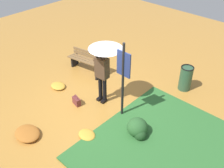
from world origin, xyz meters
TOP-DOWN VIEW (x-y plane):
  - ground_plane at (0.00, 0.00)m, footprint 18.00×18.00m
  - grass_verge at (3.06, -0.12)m, footprint 4.80×4.00m
  - person_with_umbrella at (-0.04, 0.27)m, footprint 0.96×0.96m
  - info_sign_post at (0.77, 0.16)m, footprint 0.44×0.07m
  - handbag at (-0.55, -0.43)m, footprint 0.32×0.20m
  - park_bench at (-1.73, 1.10)m, footprint 1.40×0.61m
  - trash_bin at (1.42, 2.52)m, footprint 0.42×0.42m
  - shrub_cluster at (1.60, -0.18)m, footprint 0.61×0.55m
  - leaf_pile_near_person at (0.65, -1.12)m, footprint 0.49×0.39m
  - leaf_pile_by_bench at (-1.68, -0.27)m, footprint 0.53×0.42m
  - leaf_pile_far_path at (-0.51, -2.17)m, footprint 0.74×0.59m

SIDE VIEW (x-z plane):
  - ground_plane at x=0.00m, z-range 0.00..0.00m
  - grass_verge at x=3.06m, z-range 0.00..0.05m
  - leaf_pile_near_person at x=0.65m, z-range 0.00..0.11m
  - leaf_pile_by_bench at x=-1.68m, z-range 0.00..0.12m
  - leaf_pile_far_path at x=-0.51m, z-range 0.00..0.16m
  - handbag at x=-0.55m, z-range -0.06..0.31m
  - shrub_cluster at x=1.60m, z-range -0.02..0.48m
  - park_bench at x=-1.73m, z-range 0.03..0.78m
  - trash_bin at x=1.42m, z-range 0.00..0.84m
  - info_sign_post at x=0.77m, z-range 0.29..2.59m
  - person_with_umbrella at x=-0.04m, z-range 0.53..2.57m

